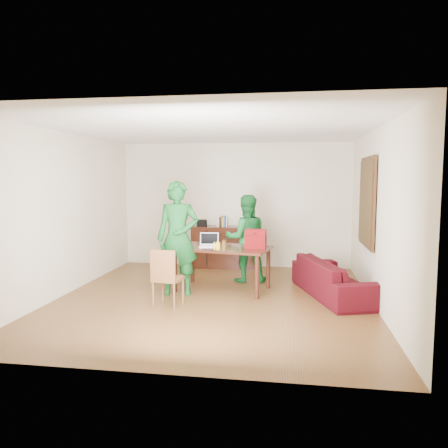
% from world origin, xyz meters
% --- Properties ---
extents(room, '(5.20, 5.70, 2.90)m').
position_xyz_m(room, '(0.01, 0.13, 1.31)').
color(room, '#442611').
rests_on(room, ground).
extents(table, '(1.76, 1.20, 0.76)m').
position_xyz_m(table, '(0.05, 0.61, 0.66)').
color(table, black).
rests_on(table, ground).
extents(chair, '(0.46, 0.44, 0.88)m').
position_xyz_m(chair, '(-0.62, -0.45, 0.26)').
color(chair, brown).
rests_on(chair, ground).
extents(person_near, '(0.75, 0.55, 1.90)m').
position_xyz_m(person_near, '(-0.63, 0.22, 0.95)').
color(person_near, '#135621').
rests_on(person_near, ground).
extents(person_far, '(0.91, 0.78, 1.63)m').
position_xyz_m(person_far, '(0.39, 1.30, 0.82)').
color(person_far, '#166328').
rests_on(person_far, ground).
extents(laptop, '(0.35, 0.27, 0.23)m').
position_xyz_m(laptop, '(-0.18, 0.61, 0.80)').
color(laptop, white).
rests_on(laptop, table).
extents(bananas, '(0.16, 0.11, 0.06)m').
position_xyz_m(bananas, '(0.02, 0.22, 0.79)').
color(bananas, yellow).
rests_on(bananas, table).
extents(bottle, '(0.08, 0.08, 0.19)m').
position_xyz_m(bottle, '(0.14, 0.21, 0.85)').
color(bottle, '#503612').
rests_on(bottle, table).
extents(red_bag, '(0.36, 0.22, 0.26)m').
position_xyz_m(red_bag, '(0.63, 0.55, 0.89)').
color(red_bag, maroon).
rests_on(red_bag, table).
extents(sofa, '(1.40, 2.21, 0.60)m').
position_xyz_m(sofa, '(1.95, 0.50, 0.30)').
color(sofa, '#3B0A07').
rests_on(sofa, ground).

